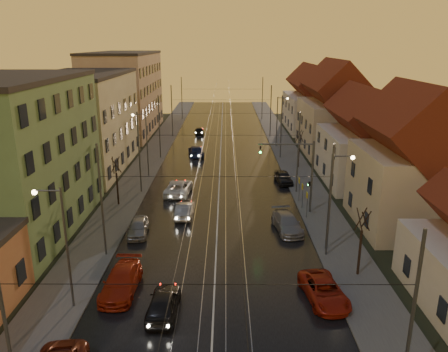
{
  "coord_description": "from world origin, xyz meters",
  "views": [
    {
      "loc": [
        0.74,
        -21.79,
        16.0
      ],
      "look_at": [
        0.58,
        22.85,
        2.29
      ],
      "focal_mm": 35.0,
      "sensor_mm": 36.0,
      "label": 1
    }
  ],
  "objects_px": {
    "parked_left_3": "(138,227)",
    "parked_right_0": "(324,291)",
    "driving_car_1": "(185,210)",
    "parked_right_1": "(287,223)",
    "driving_car_4": "(199,131)",
    "driving_car_0": "(163,303)",
    "driving_car_2": "(179,188)",
    "traffic_light_mast": "(302,168)",
    "street_lamp_3": "(279,117)",
    "street_lamp_2": "(144,138)",
    "driving_car_3": "(196,151)",
    "parked_right_2": "(283,177)",
    "street_lamp_0": "(61,237)",
    "parked_left_2": "(121,281)",
    "street_lamp_1": "(334,193)"
  },
  "relations": [
    {
      "from": "street_lamp_3",
      "to": "parked_right_1",
      "type": "distance_m",
      "value": 32.56
    },
    {
      "from": "street_lamp_0",
      "to": "driving_car_1",
      "type": "relative_size",
      "value": 1.88
    },
    {
      "from": "street_lamp_0",
      "to": "parked_right_2",
      "type": "bearing_deg",
      "value": 56.73
    },
    {
      "from": "driving_car_2",
      "to": "parked_left_2",
      "type": "xyz_separation_m",
      "value": [
        -1.8,
        -19.6,
        -0.0
      ]
    },
    {
      "from": "driving_car_1",
      "to": "driving_car_4",
      "type": "bearing_deg",
      "value": -87.33
    },
    {
      "from": "traffic_light_mast",
      "to": "driving_car_0",
      "type": "height_order",
      "value": "traffic_light_mast"
    },
    {
      "from": "parked_right_1",
      "to": "driving_car_0",
      "type": "bearing_deg",
      "value": -134.1
    },
    {
      "from": "street_lamp_3",
      "to": "driving_car_1",
      "type": "bearing_deg",
      "value": -112.93
    },
    {
      "from": "street_lamp_1",
      "to": "parked_right_0",
      "type": "bearing_deg",
      "value": -105.87
    },
    {
      "from": "parked_left_3",
      "to": "parked_right_0",
      "type": "xyz_separation_m",
      "value": [
        13.91,
        -10.01,
        -0.01
      ]
    },
    {
      "from": "parked_left_2",
      "to": "driving_car_3",
      "type": "bearing_deg",
      "value": 87.03
    },
    {
      "from": "street_lamp_1",
      "to": "parked_left_3",
      "type": "height_order",
      "value": "street_lamp_1"
    },
    {
      "from": "driving_car_1",
      "to": "parked_left_3",
      "type": "xyz_separation_m",
      "value": [
        -3.65,
        -4.06,
        -0.01
      ]
    },
    {
      "from": "street_lamp_2",
      "to": "street_lamp_3",
      "type": "distance_m",
      "value": 24.24
    },
    {
      "from": "driving_car_1",
      "to": "driving_car_2",
      "type": "relative_size",
      "value": 0.78
    },
    {
      "from": "driving_car_0",
      "to": "parked_left_2",
      "type": "bearing_deg",
      "value": -36.56
    },
    {
      "from": "driving_car_3",
      "to": "parked_right_1",
      "type": "xyz_separation_m",
      "value": [
        9.76,
        -26.57,
        -0.02
      ]
    },
    {
      "from": "driving_car_1",
      "to": "parked_right_0",
      "type": "height_order",
      "value": "driving_car_1"
    },
    {
      "from": "parked_left_2",
      "to": "parked_left_3",
      "type": "bearing_deg",
      "value": 95.03
    },
    {
      "from": "driving_car_4",
      "to": "parked_right_1",
      "type": "distance_m",
      "value": 43.51
    },
    {
      "from": "driving_car_3",
      "to": "driving_car_4",
      "type": "relative_size",
      "value": 1.35
    },
    {
      "from": "street_lamp_0",
      "to": "parked_right_1",
      "type": "distance_m",
      "value": 19.79
    },
    {
      "from": "traffic_light_mast",
      "to": "street_lamp_3",
      "type": "bearing_deg",
      "value": 87.73
    },
    {
      "from": "street_lamp_2",
      "to": "driving_car_4",
      "type": "bearing_deg",
      "value": 78.93
    },
    {
      "from": "parked_right_1",
      "to": "parked_right_2",
      "type": "height_order",
      "value": "parked_right_1"
    },
    {
      "from": "driving_car_4",
      "to": "parked_right_2",
      "type": "xyz_separation_m",
      "value": [
        11.59,
        -28.67,
        0.06
      ]
    },
    {
      "from": "parked_left_2",
      "to": "parked_right_0",
      "type": "bearing_deg",
      "value": -2.89
    },
    {
      "from": "parked_right_0",
      "to": "driving_car_4",
      "type": "bearing_deg",
      "value": 93.84
    },
    {
      "from": "driving_car_1",
      "to": "parked_left_3",
      "type": "relative_size",
      "value": 1.05
    },
    {
      "from": "driving_car_1",
      "to": "parked_right_1",
      "type": "distance_m",
      "value": 9.88
    },
    {
      "from": "driving_car_2",
      "to": "parked_right_1",
      "type": "relative_size",
      "value": 1.09
    },
    {
      "from": "street_lamp_3",
      "to": "driving_car_0",
      "type": "bearing_deg",
      "value": -105.24
    },
    {
      "from": "street_lamp_1",
      "to": "street_lamp_3",
      "type": "xyz_separation_m",
      "value": [
        0.0,
        36.0,
        0.0
      ]
    },
    {
      "from": "street_lamp_2",
      "to": "parked_right_1",
      "type": "relative_size",
      "value": 1.59
    },
    {
      "from": "street_lamp_3",
      "to": "driving_car_2",
      "type": "relative_size",
      "value": 1.46
    },
    {
      "from": "driving_car_0",
      "to": "parked_left_3",
      "type": "distance_m",
      "value": 12.14
    },
    {
      "from": "driving_car_0",
      "to": "parked_right_1",
      "type": "height_order",
      "value": "driving_car_0"
    },
    {
      "from": "driving_car_4",
      "to": "parked_left_2",
      "type": "height_order",
      "value": "parked_left_2"
    },
    {
      "from": "street_lamp_1",
      "to": "driving_car_4",
      "type": "height_order",
      "value": "street_lamp_1"
    },
    {
      "from": "parked_left_2",
      "to": "parked_right_0",
      "type": "xyz_separation_m",
      "value": [
        13.3,
        -0.94,
        -0.08
      ]
    },
    {
      "from": "driving_car_3",
      "to": "parked_right_2",
      "type": "distance_m",
      "value": 17.09
    },
    {
      "from": "street_lamp_1",
      "to": "street_lamp_2",
      "type": "relative_size",
      "value": 1.0
    },
    {
      "from": "driving_car_4",
      "to": "parked_left_2",
      "type": "distance_m",
      "value": 52.31
    },
    {
      "from": "driving_car_0",
      "to": "parked_right_0",
      "type": "xyz_separation_m",
      "value": [
        10.15,
        1.54,
        -0.07
      ]
    },
    {
      "from": "street_lamp_1",
      "to": "parked_left_3",
      "type": "relative_size",
      "value": 1.98
    },
    {
      "from": "parked_left_2",
      "to": "street_lamp_1",
      "type": "bearing_deg",
      "value": 22.98
    },
    {
      "from": "street_lamp_2",
      "to": "driving_car_3",
      "type": "relative_size",
      "value": 1.55
    },
    {
      "from": "street_lamp_1",
      "to": "parked_right_0",
      "type": "relative_size",
      "value": 1.63
    },
    {
      "from": "driving_car_4",
      "to": "parked_left_3",
      "type": "xyz_separation_m",
      "value": [
        -2.83,
        -43.2,
        0.04
      ]
    },
    {
      "from": "street_lamp_3",
      "to": "street_lamp_1",
      "type": "bearing_deg",
      "value": -90.0
    }
  ]
}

